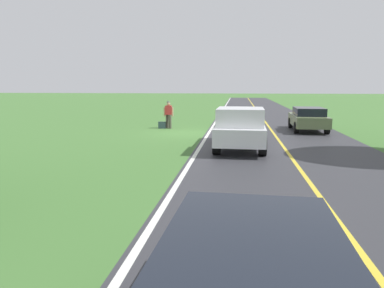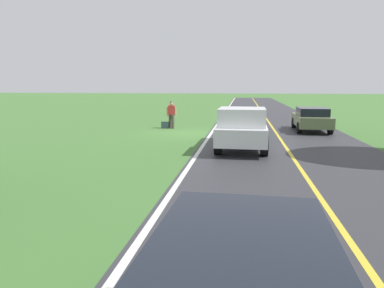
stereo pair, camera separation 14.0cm
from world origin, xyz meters
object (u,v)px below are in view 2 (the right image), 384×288
hitchhiker_walking (172,113)px  pickup_truck_passing (242,127)px  suitcase_carried (165,125)px  sedan_near_oncoming (311,118)px

hitchhiker_walking → pickup_truck_passing: bearing=122.7°
pickup_truck_passing → suitcase_carried: bearing=-54.6°
pickup_truck_passing → sedan_near_oncoming: bearing=-120.9°
hitchhiker_walking → suitcase_carried: (0.42, 0.10, -0.77)m
hitchhiker_walking → suitcase_carried: bearing=13.2°
suitcase_carried → pickup_truck_passing: pickup_truck_passing is taller
suitcase_carried → hitchhiker_walking: bearing=100.9°
suitcase_carried → pickup_truck_passing: 8.51m
sedan_near_oncoming → suitcase_carried: bearing=-0.6°
hitchhiker_walking → sedan_near_oncoming: size_ratio=0.39×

